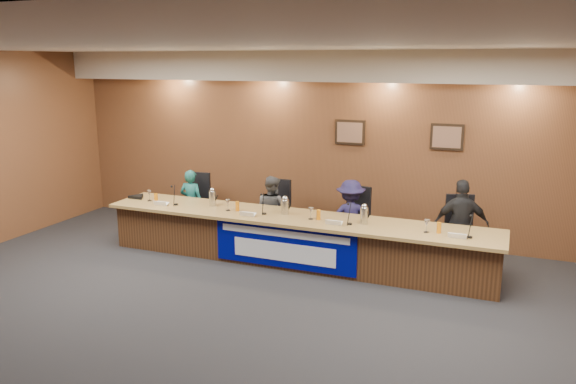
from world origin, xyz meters
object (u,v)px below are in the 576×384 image
office_chair_a (195,207)px  banner (284,247)px  carafe_right (364,216)px  carafe_left (213,199)px  dais_body (294,240)px  panelist_c (350,218)px  panelist_d (461,225)px  office_chair_d (461,236)px  speakerphone (138,197)px  office_chair_b (274,216)px  panelist_b (272,211)px  panelist_a (192,203)px  office_chair_c (352,224)px  carafe_mid (285,207)px

office_chair_a → banner: bearing=-32.7°
carafe_right → carafe_left: bearing=177.9°
dais_body → office_chair_a: (-2.20, 0.74, 0.13)m
panelist_c → panelist_d: size_ratio=0.90×
banner → office_chair_d: 2.65m
banner → panelist_c: panelist_c is taller
banner → carafe_right: size_ratio=9.21×
office_chair_d → speakerphone: (-5.26, -0.73, 0.30)m
office_chair_b → panelist_b: bearing=-90.1°
banner → panelist_c: 1.29m
panelist_a → office_chair_b: 1.56m
office_chair_c → carafe_left: size_ratio=1.97×
office_chair_a → carafe_left: carafe_left is taller
office_chair_c → carafe_right: size_ratio=2.01×
carafe_mid → carafe_right: bearing=-3.2°
panelist_a → panelist_d: bearing=176.9°
panelist_a → banner: bearing=151.4°
panelist_c → office_chair_d: panelist_c is taller
panelist_a → panelist_d: 4.59m
panelist_a → carafe_right: panelist_a is taller
panelist_a → office_chair_a: panelist_a is taller
panelist_a → office_chair_a: (0.00, 0.10, -0.11)m
carafe_right → speakerphone: size_ratio=0.75×
panelist_a → office_chair_b: panelist_a is taller
panelist_d → carafe_mid: bearing=-0.3°
panelist_c → carafe_left: bearing=-4.2°
office_chair_d → carafe_right: carafe_right is taller
panelist_b → speakerphone: 2.32m
panelist_a → panelist_c: size_ratio=0.96×
carafe_right → carafe_mid: bearing=176.8°
panelist_c → carafe_right: (0.39, -0.69, 0.26)m
panelist_b → office_chair_c: size_ratio=2.48×
office_chair_a → carafe_right: 3.42m
panelist_d → office_chair_a: bearing=-15.3°
office_chair_a → speakerphone: 1.03m
carafe_left → speakerphone: carafe_left is taller
office_chair_d → dais_body: bearing=-179.3°
panelist_b → panelist_d: size_ratio=0.87×
office_chair_b → office_chair_d: 3.03m
dais_body → office_chair_c: 1.03m
carafe_right → speakerphone: bearing=179.1°
panelist_d → carafe_right: (-1.29, -0.69, 0.19)m
panelist_a → carafe_mid: (2.05, -0.62, 0.27)m
panelist_a → office_chair_d: panelist_a is taller
panelist_d → carafe_right: panelist_d is taller
panelist_c → office_chair_a: panelist_c is taller
panelist_a → office_chair_b: (1.55, 0.10, -0.11)m
carafe_mid → dais_body: bearing=-5.4°
office_chair_a → office_chair_b: (1.55, 0.00, 0.00)m
office_chair_a → carafe_left: bearing=-47.2°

